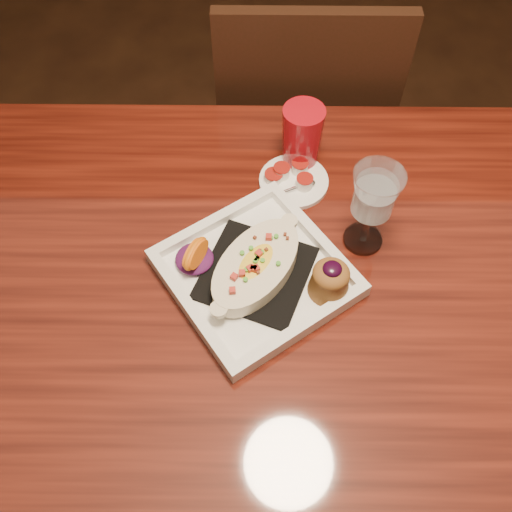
{
  "coord_description": "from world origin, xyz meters",
  "views": [
    {
      "loc": [
        -0.1,
        -0.46,
        1.57
      ],
      "look_at": [
        -0.11,
        0.06,
        0.77
      ],
      "focal_mm": 40.0,
      "sensor_mm": 36.0,
      "label": 1
    }
  ],
  "objects_px": {
    "chair_far": "(300,129)",
    "plate": "(263,271)",
    "table": "(316,321)",
    "goblet": "(374,197)",
    "red_tumbler": "(302,137)",
    "saucer": "(294,180)"
  },
  "relations": [
    {
      "from": "table",
      "to": "saucer",
      "type": "xyz_separation_m",
      "value": [
        -0.04,
        0.24,
        0.11
      ]
    },
    {
      "from": "table",
      "to": "plate",
      "type": "height_order",
      "value": "plate"
    },
    {
      "from": "table",
      "to": "red_tumbler",
      "type": "distance_m",
      "value": 0.34
    },
    {
      "from": "saucer",
      "to": "chair_far",
      "type": "bearing_deg",
      "value": 84.09
    },
    {
      "from": "table",
      "to": "red_tumbler",
      "type": "bearing_deg",
      "value": 95.1
    },
    {
      "from": "chair_far",
      "to": "plate",
      "type": "bearing_deg",
      "value": 80.87
    },
    {
      "from": "table",
      "to": "goblet",
      "type": "distance_m",
      "value": 0.25
    },
    {
      "from": "plate",
      "to": "saucer",
      "type": "height_order",
      "value": "plate"
    },
    {
      "from": "red_tumbler",
      "to": "table",
      "type": "bearing_deg",
      "value": -84.9
    },
    {
      "from": "chair_far",
      "to": "red_tumbler",
      "type": "xyz_separation_m",
      "value": [
        -0.03,
        -0.33,
        0.31
      ]
    },
    {
      "from": "chair_far",
      "to": "saucer",
      "type": "xyz_separation_m",
      "value": [
        -0.04,
        -0.39,
        0.25
      ]
    },
    {
      "from": "table",
      "to": "red_tumbler",
      "type": "xyz_separation_m",
      "value": [
        -0.03,
        0.3,
        0.16
      ]
    },
    {
      "from": "chair_far",
      "to": "saucer",
      "type": "distance_m",
      "value": 0.47
    },
    {
      "from": "chair_far",
      "to": "goblet",
      "type": "bearing_deg",
      "value": 98.55
    },
    {
      "from": "goblet",
      "to": "red_tumbler",
      "type": "bearing_deg",
      "value": 119.41
    },
    {
      "from": "table",
      "to": "red_tumbler",
      "type": "height_order",
      "value": "red_tumbler"
    },
    {
      "from": "saucer",
      "to": "plate",
      "type": "bearing_deg",
      "value": -104.92
    },
    {
      "from": "table",
      "to": "plate",
      "type": "distance_m",
      "value": 0.16
    },
    {
      "from": "plate",
      "to": "goblet",
      "type": "distance_m",
      "value": 0.21
    },
    {
      "from": "table",
      "to": "goblet",
      "type": "xyz_separation_m",
      "value": [
        0.08,
        0.11,
        0.22
      ]
    },
    {
      "from": "plate",
      "to": "saucer",
      "type": "bearing_deg",
      "value": 39.89
    },
    {
      "from": "plate",
      "to": "red_tumbler",
      "type": "xyz_separation_m",
      "value": [
        0.07,
        0.27,
        0.04
      ]
    }
  ]
}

